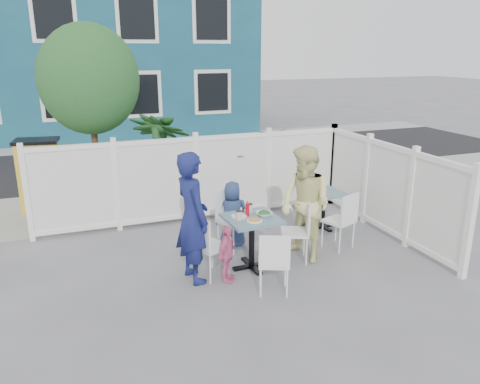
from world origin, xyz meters
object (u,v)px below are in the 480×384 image
object	(u,v)px
chair_back	(231,214)
boy	(232,214)
main_table	(252,229)
chair_near	(274,259)
man	(192,218)
spare_table	(324,200)
chair_right	(300,227)
woman	(306,205)
toddler	(227,254)
chair_left	(206,242)
utility_cabinet	(41,177)

from	to	relation	value
chair_back	boy	bearing A→B (deg)	-165.22
boy	main_table	bearing A→B (deg)	101.92
chair_back	chair_near	xyz separation A→B (m)	(0.01, -1.67, -0.06)
man	spare_table	bearing A→B (deg)	-77.61
spare_table	man	bearing A→B (deg)	-157.79
chair_right	chair_back	xyz separation A→B (m)	(-0.82, 0.84, 0.02)
woman	toddler	bearing A→B (deg)	-96.76
main_table	chair_near	xyz separation A→B (m)	(-0.03, -0.85, -0.10)
chair_left	chair_near	size ratio (longest dim) A/B	1.06
chair_back	woman	xyz separation A→B (m)	(0.91, -0.82, 0.32)
spare_table	chair_back	distance (m)	1.87
chair_right	toddler	size ratio (longest dim) A/B	1.14
chair_back	toddler	xyz separation A→B (m)	(-0.44, -1.10, -0.16)
chair_left	boy	world-z (taller)	boy
woman	boy	world-z (taller)	woman
boy	utility_cabinet	bearing A→B (deg)	-32.86
utility_cabinet	chair_right	distance (m)	5.38
utility_cabinet	main_table	world-z (taller)	utility_cabinet
spare_table	chair_near	world-z (taller)	chair_near
utility_cabinet	spare_table	world-z (taller)	utility_cabinet
chair_back	boy	world-z (taller)	boy
spare_table	toddler	size ratio (longest dim) A/B	0.86
spare_table	boy	size ratio (longest dim) A/B	0.64
spare_table	chair_left	xyz separation A→B (m)	(-2.53, -1.13, 0.01)
woman	main_table	bearing A→B (deg)	-108.27
chair_right	chair_back	bearing A→B (deg)	66.88
chair_right	chair_back	distance (m)	1.18
chair_back	man	xyz separation A→B (m)	(-0.86, -0.88, 0.35)
chair_left	man	bearing A→B (deg)	-120.93
woman	toddler	world-z (taller)	woman
woman	chair_right	bearing A→B (deg)	-95.40
main_table	chair_left	world-z (taller)	chair_left
spare_table	toddler	world-z (taller)	toddler
utility_cabinet	chair_left	distance (m)	4.52
chair_right	chair_near	xyz separation A→B (m)	(-0.81, -0.83, -0.03)
chair_right	chair_near	size ratio (longest dim) A/B	1.07
main_table	chair_right	world-z (taller)	chair_right
chair_near	main_table	bearing A→B (deg)	110.16
chair_left	man	world-z (taller)	man
chair_back	chair_near	distance (m)	1.68
chair_left	chair_near	world-z (taller)	chair_left
woman	man	bearing A→B (deg)	-106.70
chair_right	woman	bearing A→B (deg)	-54.22
chair_right	man	size ratio (longest dim) A/B	0.51
chair_left	man	size ratio (longest dim) A/B	0.50
main_table	woman	world-z (taller)	woman
utility_cabinet	chair_near	xyz separation A→B (m)	(2.94, -4.69, -0.18)
chair_left	chair_right	distance (m)	1.50
chair_right	man	xyz separation A→B (m)	(-1.68, -0.03, 0.38)
main_table	chair_near	size ratio (longest dim) A/B	0.90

